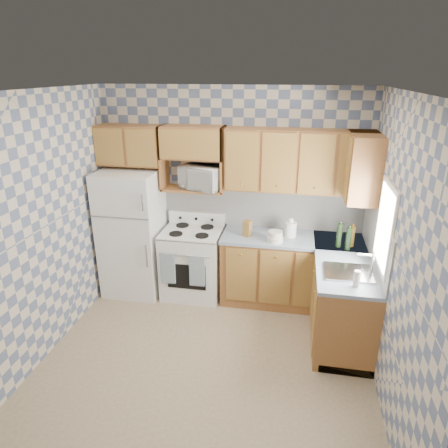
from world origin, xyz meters
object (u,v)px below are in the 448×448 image
(stove_body, at_px, (193,263))
(microwave, at_px, (202,177))
(electric_kettle, at_px, (290,229))
(refrigerator, at_px, (133,233))

(stove_body, xyz_separation_m, microwave, (0.12, 0.15, 1.15))
(stove_body, height_order, electric_kettle, electric_kettle)
(refrigerator, distance_m, stove_body, 0.89)
(refrigerator, distance_m, microwave, 1.20)
(microwave, relative_size, electric_kettle, 2.81)
(stove_body, relative_size, electric_kettle, 4.79)
(electric_kettle, bearing_deg, stove_body, -177.95)
(refrigerator, distance_m, electric_kettle, 2.07)
(electric_kettle, bearing_deg, refrigerator, -178.06)
(stove_body, bearing_deg, refrigerator, -178.22)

